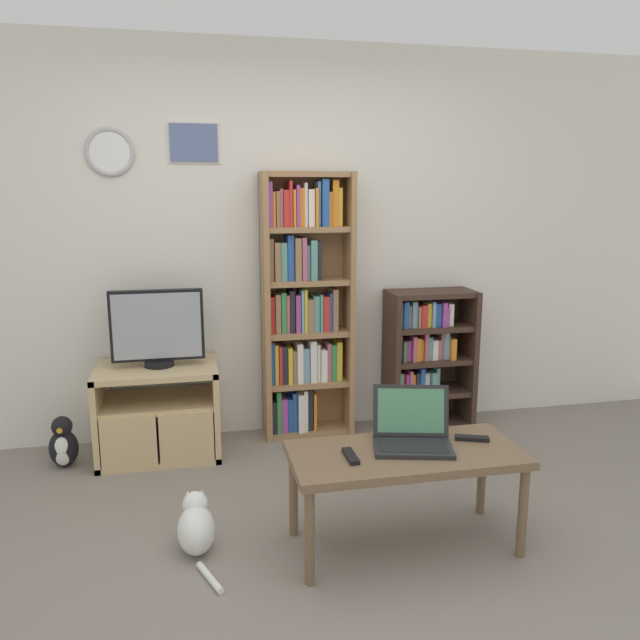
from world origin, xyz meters
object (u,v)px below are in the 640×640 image
Objects in this scene: laptop at (412,431)px; penguin_figurine at (63,444)px; bookshelf_tall at (304,307)px; coffee_table at (406,461)px; cat at (196,526)px; tv_stand at (159,411)px; bookshelf_short at (424,358)px; remote_far_from_laptop at (472,438)px; television at (157,329)px; remote_near_laptop at (351,456)px.

laptop is 2.18m from penguin_figurine.
bookshelf_tall is at bearing 114.25° from laptop.
coffee_table reaches higher than cat.
tv_stand is 1.84m from bookshelf_short.
tv_stand is at bearing 148.61° from laptop.
laptop reaches higher than remote_far_from_laptop.
penguin_figurine is (-0.59, -0.08, -0.67)m from television.
laptop reaches higher than cat.
tv_stand is 1.32× the size of television.
remote_far_from_laptop is 1.37m from cat.
bookshelf_short is 1.74m from remote_near_laptop.
television is 0.96m from bookshelf_tall.
coffee_table is at bearing -114.28° from bookshelf_short.
coffee_table is at bearing 4.70° from remote_near_laptop.
laptop is 0.34m from remote_near_laptop.
bookshelf_short is (0.85, -0.04, -0.40)m from bookshelf_tall.
remote_far_from_laptop is at bearing -40.45° from television.
tv_stand is 0.69× the size of coffee_table.
television is 2.00m from remote_far_from_laptop.
remote_near_laptop is 0.63m from remote_far_from_laptop.
penguin_figurine is (-1.46, 1.27, -0.34)m from remote_near_laptop.
television is 1.15× the size of cat.
coffee_table is 0.36m from remote_far_from_laptop.
remote_near_laptop is (-0.27, -0.02, 0.06)m from coffee_table.
cat is (-0.96, 0.17, -0.31)m from coffee_table.
remote_near_laptop is (0.90, -1.34, 0.19)m from tv_stand.
tv_stand is 4.51× the size of remote_far_from_laptop.
laptop is at bearing -33.56° from penguin_figurine.
laptop is at bearing 15.07° from remote_near_laptop.
tv_stand is at bearing 100.61° from cat.
bookshelf_tall is 11.06× the size of remote_near_laptop.
bookshelf_short reaches higher than penguin_figurine.
remote_far_from_laptop is 0.34× the size of cat.
television is 3.52× the size of remote_near_laptop.
bookshelf_tall is 1.65× the size of coffee_table.
tv_stand is 1.78× the size of laptop.
television is 0.90m from penguin_figurine.
bookshelf_tall is 4.23× the size of laptop.
penguin_figurine is at bearing 80.87° from remote_far_from_laptop.
remote_far_from_laptop is at bearing -4.48° from cat.
remote_near_laptop is at bearing -150.11° from laptop.
bookshelf_tall is 0.94m from bookshelf_short.
tv_stand reaches higher than coffee_table.
cat is at bearing -120.07° from bookshelf_tall.
penguin_figurine is at bearing 125.95° from cat.
coffee_table is 0.28m from remote_near_laptop.
bookshelf_tall reaches higher than television.
coffee_table is 2.56× the size of laptop.
coffee_table is (1.15, -1.33, -0.40)m from television.
remote_far_from_laptop is 0.52× the size of penguin_figurine.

